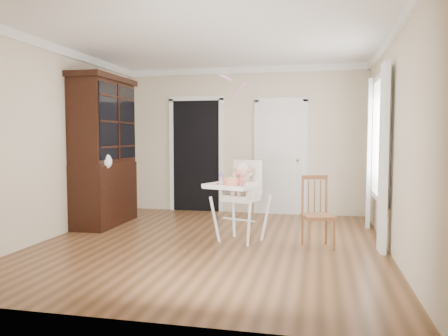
% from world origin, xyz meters
% --- Properties ---
extents(floor, '(5.00, 5.00, 0.00)m').
position_xyz_m(floor, '(0.00, 0.00, 0.00)').
color(floor, '#51351C').
rests_on(floor, ground).
extents(ceiling, '(5.00, 5.00, 0.00)m').
position_xyz_m(ceiling, '(0.00, 0.00, 2.70)').
color(ceiling, white).
rests_on(ceiling, wall_back).
extents(wall_back, '(4.50, 0.00, 4.50)m').
position_xyz_m(wall_back, '(0.00, 2.50, 1.35)').
color(wall_back, beige).
rests_on(wall_back, floor).
extents(wall_left, '(0.00, 5.00, 5.00)m').
position_xyz_m(wall_left, '(-2.25, 0.00, 1.35)').
color(wall_left, beige).
rests_on(wall_left, floor).
extents(wall_right, '(0.00, 5.00, 5.00)m').
position_xyz_m(wall_right, '(2.25, 0.00, 1.35)').
color(wall_right, beige).
rests_on(wall_right, floor).
extents(crown_molding, '(4.50, 5.00, 0.12)m').
position_xyz_m(crown_molding, '(0.00, 0.00, 2.64)').
color(crown_molding, white).
rests_on(crown_molding, ceiling).
extents(doorway, '(1.06, 0.05, 2.22)m').
position_xyz_m(doorway, '(-0.90, 2.48, 1.11)').
color(doorway, black).
rests_on(doorway, wall_back).
extents(closet_door, '(0.96, 0.09, 2.13)m').
position_xyz_m(closet_door, '(0.70, 2.48, 1.02)').
color(closet_door, white).
rests_on(closet_door, wall_back).
extents(window_right, '(0.13, 1.84, 2.30)m').
position_xyz_m(window_right, '(2.18, 0.80, 1.29)').
color(window_right, white).
rests_on(window_right, wall_right).
extents(high_chair, '(0.86, 0.96, 1.12)m').
position_xyz_m(high_chair, '(0.36, 0.22, 0.69)').
color(high_chair, white).
rests_on(high_chair, floor).
extents(baby, '(0.29, 0.29, 0.46)m').
position_xyz_m(baby, '(0.37, 0.24, 0.84)').
color(baby, beige).
rests_on(baby, high_chair).
extents(cake, '(0.23, 0.23, 0.11)m').
position_xyz_m(cake, '(0.28, -0.01, 0.83)').
color(cake, silver).
rests_on(cake, high_chair).
extents(sippy_cup, '(0.07, 0.07, 0.16)m').
position_xyz_m(sippy_cup, '(0.10, 0.22, 0.84)').
color(sippy_cup, pink).
rests_on(sippy_cup, high_chair).
extents(china_cabinet, '(0.63, 1.41, 2.37)m').
position_xyz_m(china_cabinet, '(-1.99, 0.90, 1.19)').
color(china_cabinet, black).
rests_on(china_cabinet, floor).
extents(dining_chair, '(0.46, 0.46, 0.91)m').
position_xyz_m(dining_chair, '(1.38, 0.12, 0.43)').
color(dining_chair, brown).
rests_on(dining_chair, floor).
extents(streamer, '(0.27, 0.44, 0.15)m').
position_xyz_m(streamer, '(0.09, 0.49, 2.24)').
color(streamer, pink).
rests_on(streamer, ceiling).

